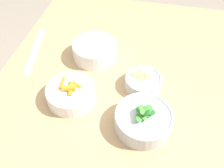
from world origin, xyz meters
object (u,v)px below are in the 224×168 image
bowl_beans_hotdog (95,50)px  bowl_greens (143,119)px  ruler (35,50)px  bowl_cookies (143,82)px  bowl_carrots (71,93)px

bowl_beans_hotdog → bowl_greens: bearing=-141.3°
bowl_greens → ruler: (0.28, 0.50, -0.03)m
bowl_cookies → ruler: (0.11, 0.48, -0.02)m
bowl_greens → bowl_beans_hotdog: bearing=38.7°
bowl_carrots → bowl_greens: bowl_greens is taller
bowl_beans_hotdog → ruler: 0.27m
bowl_carrots → bowl_cookies: (0.11, -0.24, -0.01)m
bowl_carrots → ruler: bearing=47.5°
bowl_greens → bowl_beans_hotdog: size_ratio=1.03×
bowl_greens → ruler: 0.58m
bowl_beans_hotdog → bowl_cookies: bearing=-120.1°
bowl_cookies → ruler: bearing=77.2°
bowl_beans_hotdog → bowl_cookies: (-0.13, -0.22, -0.01)m
ruler → bowl_beans_hotdog: bearing=-86.3°
bowl_greens → bowl_carrots: bearing=77.0°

